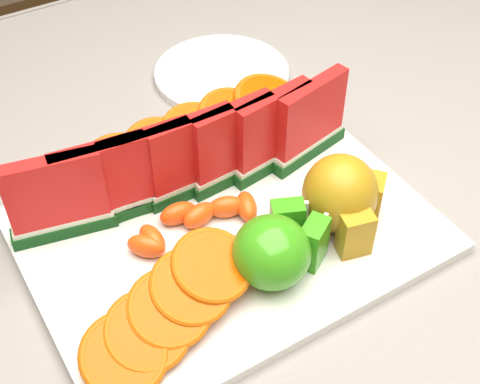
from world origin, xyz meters
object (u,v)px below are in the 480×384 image
Objects in this scene: platter at (228,231)px; apple_cluster at (277,249)px; side_plate at (222,73)px; pear_cluster at (343,196)px.

platter is 3.78× the size of apple_cluster.
apple_cluster is 0.46× the size of side_plate.
pear_cluster is at bearing -97.09° from side_plate.
pear_cluster is at bearing 11.60° from apple_cluster.
apple_cluster is at bearing -82.27° from platter.
pear_cluster reaches higher than platter.
platter is 1.73× the size of side_plate.
apple_cluster is at bearing -168.40° from pear_cluster.
pear_cluster is 0.31m from side_plate.
side_plate is (0.04, 0.30, -0.05)m from pear_cluster.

